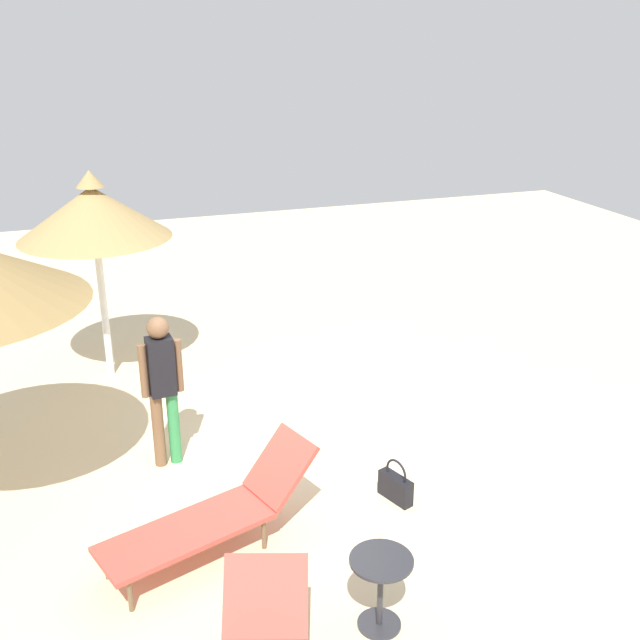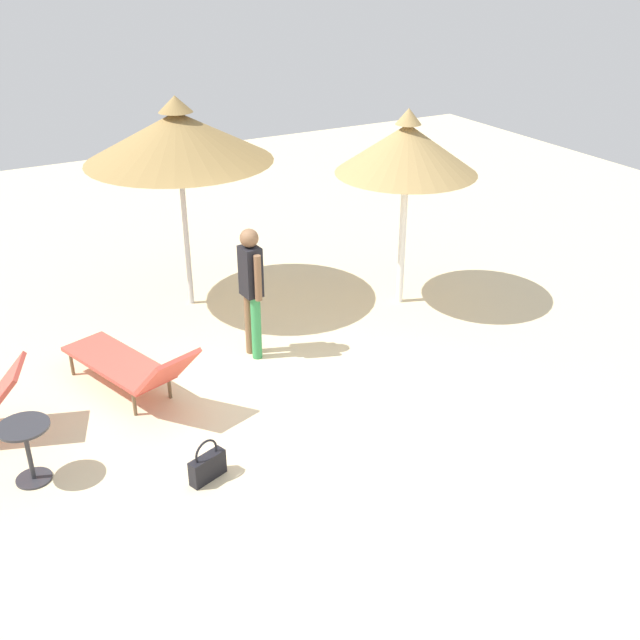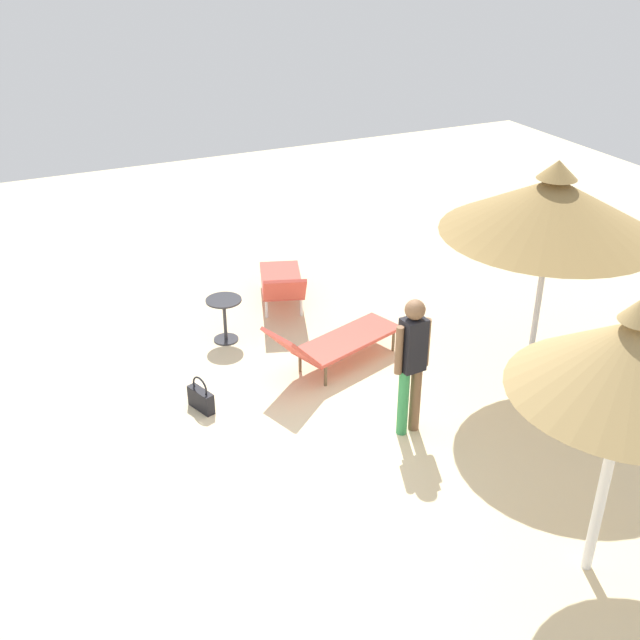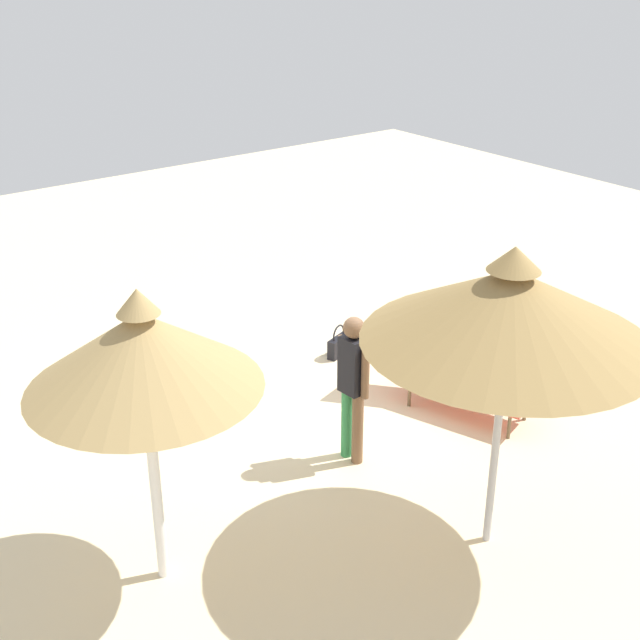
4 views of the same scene
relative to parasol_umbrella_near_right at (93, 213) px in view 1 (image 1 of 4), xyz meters
name	(u,v)px [view 1 (image 1 of 4)]	position (x,y,z in m)	size (l,w,h in m)	color
ground	(271,464)	(-1.53, 2.94, -2.38)	(24.00, 24.00, 0.10)	beige
parasol_umbrella_near_right	(93,213)	(0.00, 0.00, 0.00)	(2.00, 2.00, 2.89)	white
lounge_chair_near_left	(216,512)	(-0.64, 4.28, -1.91)	(2.18, 1.23, 0.90)	#CC4C3F
person_standing_back	(162,382)	(-0.43, 2.61, -1.31)	(0.46, 0.24, 1.76)	#338C4C
handbag	(396,486)	(-2.55, 4.10, -2.17)	(0.25, 0.43, 0.47)	black
side_table_round	(381,581)	(-1.70, 5.66, -1.88)	(0.52, 0.52, 0.66)	#2D2D33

